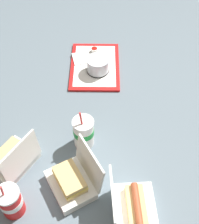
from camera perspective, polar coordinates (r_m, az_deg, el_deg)
ground_plane at (r=1.43m, az=-1.06°, el=-2.65°), size 3.20×3.20×0.00m
food_tray at (r=1.70m, az=-0.84°, el=8.40°), size 0.37×0.27×0.01m
cake_container at (r=1.64m, az=-0.31°, el=8.52°), size 0.12×0.12×0.08m
ketchup_cup at (r=1.77m, az=-0.95°, el=11.28°), size 0.04×0.04×0.02m
napkin_stack at (r=1.74m, az=-3.21°, el=9.84°), size 0.12×0.12×0.00m
plastic_fork at (r=1.75m, az=0.92°, el=10.27°), size 0.10×0.07×0.00m
clamshell_sandwich_front at (r=1.33m, az=-15.57°, el=-8.30°), size 0.24×0.23×0.18m
clamshell_sandwich_left at (r=1.24m, az=-5.00°, el=-12.42°), size 0.25×0.25×0.18m
clamshell_hotdog_corner at (r=1.20m, az=6.14°, el=-17.09°), size 0.22×0.19×0.19m
soda_cup_left at (r=1.21m, az=-15.91°, el=-15.47°), size 0.09×0.09×0.20m
soda_cup_front at (r=1.32m, az=-2.92°, el=-3.71°), size 0.09×0.09×0.21m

